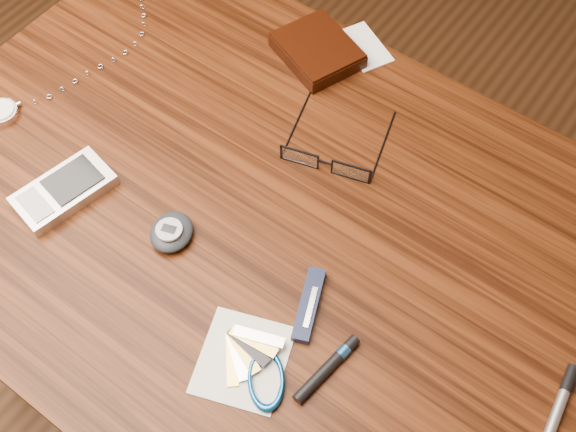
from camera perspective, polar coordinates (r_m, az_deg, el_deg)
name	(u,v)px	position (r m, az deg, el deg)	size (l,w,h in m)	color
ground	(273,397)	(1.62, -1.23, -14.11)	(3.80, 3.80, 0.00)	#472814
desk	(264,252)	(1.02, -1.89, -2.89)	(1.00, 0.70, 0.75)	#3C1A09
wallet_and_card	(318,50)	(1.10, 2.42, 12.97)	(0.17, 0.17, 0.03)	black
eyeglasses	(327,160)	(0.96, 3.09, 4.41)	(0.16, 0.16, 0.03)	black
pocket_watch	(8,109)	(1.10, -21.24, 7.92)	(0.09, 0.32, 0.01)	silver
pda_phone	(64,190)	(0.98, -17.29, 1.94)	(0.09, 0.14, 0.02)	#B1B1B6
pedometer	(171,232)	(0.92, -9.20, -1.24)	(0.07, 0.08, 0.03)	black
notepad_keys	(255,367)	(0.84, -2.65, -11.83)	(0.14, 0.14, 0.01)	silver
pocket_knife	(309,305)	(0.86, 1.65, -7.03)	(0.06, 0.10, 0.01)	#111536
silver_pen	(555,417)	(0.87, 20.37, -14.63)	(0.03, 0.15, 0.01)	#ACACB0
black_blue_pen	(329,367)	(0.83, 3.25, -11.80)	(0.03, 0.10, 0.01)	black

